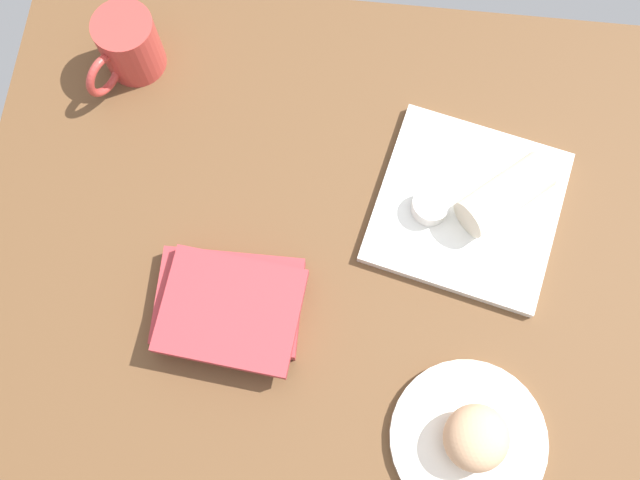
{
  "coord_description": "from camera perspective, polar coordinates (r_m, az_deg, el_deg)",
  "views": [
    {
      "loc": [
        -2.12,
        -25.11,
        100.1
      ],
      "look_at": [
        -5.12,
        3.71,
        7.0
      ],
      "focal_mm": 39.73,
      "sensor_mm": 36.0,
      "label": 1
    }
  ],
  "objects": [
    {
      "name": "dining_table",
      "position": [
        1.01,
        2.67,
        -3.12
      ],
      "size": [
        110.0,
        90.0,
        4.0
      ],
      "primitive_type": "cube",
      "color": "brown",
      "rests_on": "ground"
    },
    {
      "name": "round_plate",
      "position": [
        0.97,
        11.85,
        -15.42
      ],
      "size": [
        20.49,
        20.49,
        1.4
      ],
      "primitive_type": "cylinder",
      "color": "silver",
      "rests_on": "dining_table"
    },
    {
      "name": "scone_pastry",
      "position": [
        0.94,
        12.47,
        -15.3
      ],
      "size": [
        11.56,
        11.63,
        6.32
      ],
      "primitive_type": "ellipsoid",
      "rotation": [
        0.0,
        0.0,
        4.12
      ],
      "color": "tan",
      "rests_on": "round_plate"
    },
    {
      "name": "square_plate",
      "position": [
        1.04,
        11.79,
        2.63
      ],
      "size": [
        30.2,
        30.2,
        1.6
      ],
      "primitive_type": "cube",
      "rotation": [
        0.0,
        0.0,
        -0.22
      ],
      "color": "white",
      "rests_on": "dining_table"
    },
    {
      "name": "sauce_cup",
      "position": [
        1.0,
        8.91,
        2.77
      ],
      "size": [
        5.35,
        5.35,
        2.68
      ],
      "color": "silver",
      "rests_on": "square_plate"
    },
    {
      "name": "breakfast_wrap",
      "position": [
        1.01,
        14.69,
        3.57
      ],
      "size": [
        13.94,
        13.14,
        5.75
      ],
      "primitive_type": "cylinder",
      "rotation": [
        1.57,
        0.0,
        2.28
      ],
      "color": "beige",
      "rests_on": "square_plate"
    },
    {
      "name": "book_stack",
      "position": [
        0.96,
        -7.28,
        -5.28
      ],
      "size": [
        20.31,
        16.56,
        4.97
      ],
      "color": "#A53338",
      "rests_on": "dining_table"
    },
    {
      "name": "coffee_mug",
      "position": [
        1.12,
        -15.22,
        14.86
      ],
      "size": [
        9.38,
        13.35,
        9.86
      ],
      "color": "#B23833",
      "rests_on": "dining_table"
    }
  ]
}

